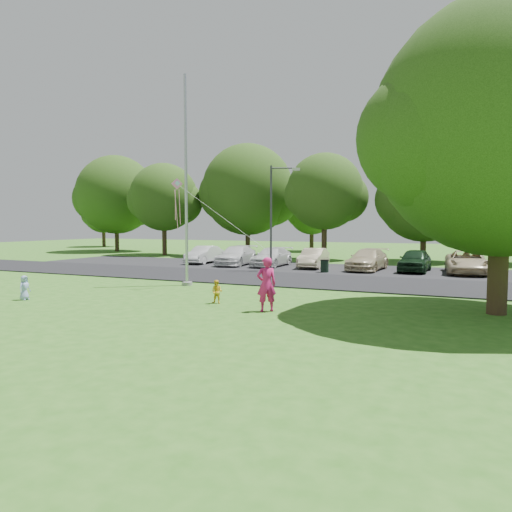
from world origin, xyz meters
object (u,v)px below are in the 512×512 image
at_px(flagpole, 186,199).
at_px(trash_can, 325,266).
at_px(big_tree, 500,133).
at_px(kite, 179,195).
at_px(child_blue, 24,288).
at_px(street_lamp, 275,208).
at_px(woman, 266,284).
at_px(child_yellow, 217,292).

relative_size(flagpole, trash_can, 12.25).
xyz_separation_m(flagpole, big_tree, (13.06, -2.03, 1.69)).
bearing_deg(kite, child_blue, -168.47).
xyz_separation_m(street_lamp, trash_can, (3.14, 0.16, -3.54)).
distance_m(big_tree, woman, 8.94).
height_order(flagpole, street_lamp, flagpole).
relative_size(child_yellow, child_blue, 0.92).
bearing_deg(street_lamp, woman, -89.99).
bearing_deg(street_lamp, child_yellow, -99.12).
bearing_deg(child_yellow, woman, -22.26).
xyz_separation_m(street_lamp, woman, (4.54, -12.42, -3.03)).
relative_size(big_tree, child_yellow, 11.55).
distance_m(child_blue, kite, 7.42).
height_order(street_lamp, woman, street_lamp).
height_order(trash_can, kite, kite).
bearing_deg(big_tree, child_blue, -165.83).
height_order(trash_can, big_tree, big_tree).
bearing_deg(woman, trash_can, -118.80).
xyz_separation_m(flagpole, woman, (6.05, -4.58, -3.24)).
distance_m(street_lamp, child_blue, 15.32).
distance_m(child_yellow, kite, 5.85).
height_order(flagpole, child_blue, flagpole).
height_order(flagpole, woman, flagpole).
relative_size(flagpole, big_tree, 0.98).
distance_m(trash_can, big_tree, 14.17).
height_order(child_yellow, kite, kite).
bearing_deg(trash_can, street_lamp, -177.09).
height_order(flagpole, child_yellow, flagpole).
height_order(trash_can, woman, woman).
bearing_deg(trash_can, kite, -115.26).
relative_size(trash_can, woman, 0.44).
distance_m(flagpole, big_tree, 13.32).
relative_size(flagpole, child_yellow, 11.31).
distance_m(street_lamp, trash_can, 4.74).
bearing_deg(child_blue, trash_can, -32.35).
bearing_deg(flagpole, child_yellow, -46.01).
bearing_deg(trash_can, woman, -83.68).
xyz_separation_m(big_tree, kite, (-12.71, 0.91, -1.59)).
distance_m(street_lamp, woman, 13.57).
bearing_deg(kite, flagpole, 65.96).
bearing_deg(kite, street_lamp, 41.19).
relative_size(flagpole, woman, 5.40).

